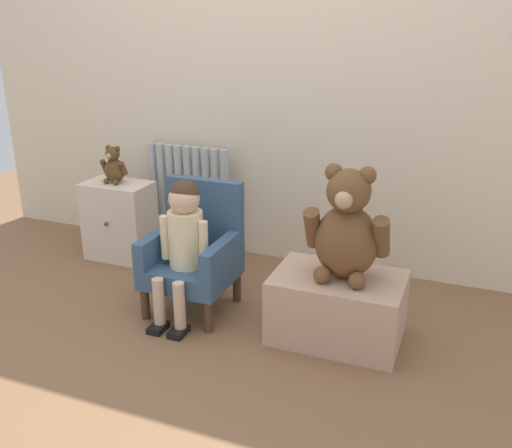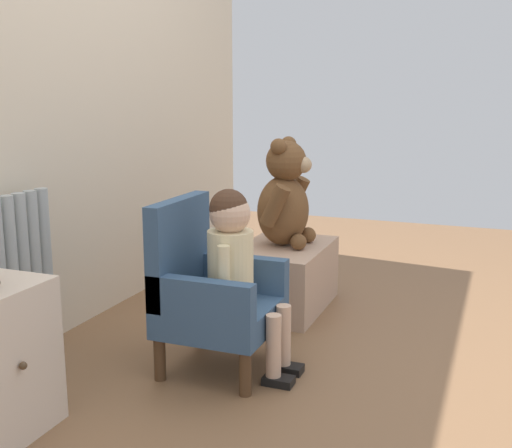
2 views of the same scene
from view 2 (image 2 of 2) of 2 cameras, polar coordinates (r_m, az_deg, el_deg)
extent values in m
plane|color=brown|center=(2.45, 7.09, -13.55)|extent=(6.00, 6.00, 0.00)
cube|color=beige|center=(2.79, -18.81, 14.41)|extent=(3.80, 0.05, 2.40)
cylinder|color=#A7AFAF|center=(2.48, -21.76, -5.37)|extent=(0.05, 0.05, 0.66)
cylinder|color=#A7AFAF|center=(2.52, -20.80, -5.01)|extent=(0.05, 0.05, 0.66)
cylinder|color=#A7AFAF|center=(2.56, -19.88, -4.66)|extent=(0.05, 0.05, 0.66)
cylinder|color=#A7AFAF|center=(2.61, -18.99, -4.32)|extent=(0.05, 0.05, 0.66)
cylinder|color=#A7AFAF|center=(2.65, -18.13, -3.99)|extent=(0.05, 0.05, 0.66)
cube|color=#A7AFAF|center=(2.59, -21.18, -12.54)|extent=(0.56, 0.05, 0.02)
sphere|color=#4C3823|center=(2.01, -20.00, -11.75)|extent=(0.02, 0.02, 0.02)
cube|color=#355172|center=(2.44, -3.12, -8.11)|extent=(0.41, 0.40, 0.10)
cube|color=#355172|center=(2.45, -6.84, -2.21)|extent=(0.41, 0.06, 0.39)
cube|color=#355172|center=(2.25, -5.01, -6.65)|extent=(0.06, 0.40, 0.14)
cube|color=#355172|center=(2.56, -1.52, -4.34)|extent=(0.06, 0.40, 0.14)
cylinder|color=#4C331E|center=(2.28, -0.96, -13.13)|extent=(0.04, 0.04, 0.16)
cylinder|color=#4C331E|center=(2.58, 2.01, -10.09)|extent=(0.04, 0.04, 0.16)
cylinder|color=#4C331E|center=(2.42, -8.55, -11.77)|extent=(0.04, 0.04, 0.16)
cylinder|color=#4C331E|center=(2.70, -4.85, -9.09)|extent=(0.04, 0.04, 0.16)
cylinder|color=beige|center=(2.37, -2.28, -3.91)|extent=(0.17, 0.17, 0.28)
sphere|color=#D8AD8E|center=(2.32, -2.32, 0.93)|extent=(0.15, 0.15, 0.15)
sphere|color=#472D1E|center=(2.32, -2.44, 1.39)|extent=(0.14, 0.14, 0.14)
cylinder|color=#D8AD8E|center=(2.34, 1.57, -10.77)|extent=(0.06, 0.06, 0.23)
cube|color=black|center=(2.39, 2.01, -13.74)|extent=(0.07, 0.11, 0.03)
cylinder|color=#D8AD8E|center=(2.43, 2.46, -9.84)|extent=(0.06, 0.06, 0.23)
cube|color=black|center=(2.48, 2.88, -12.71)|extent=(0.07, 0.11, 0.03)
cylinder|color=beige|center=(2.27, -2.88, -4.63)|extent=(0.04, 0.04, 0.22)
cylinder|color=beige|center=(2.45, -0.87, -3.34)|extent=(0.04, 0.04, 0.22)
cube|color=tan|center=(3.12, 2.49, -4.71)|extent=(0.59, 0.39, 0.31)
ellipsoid|color=brown|center=(3.07, 2.42, 1.20)|extent=(0.28, 0.24, 0.33)
sphere|color=brown|center=(3.04, 2.69, 5.62)|extent=(0.19, 0.19, 0.19)
sphere|color=tan|center=(3.01, 4.26, 5.27)|extent=(0.08, 0.08, 0.08)
sphere|color=brown|center=(2.96, 2.02, 6.88)|extent=(0.08, 0.08, 0.08)
sphere|color=brown|center=(3.10, 2.91, 7.09)|extent=(0.08, 0.08, 0.08)
cylinder|color=brown|center=(2.92, 1.70, 1.64)|extent=(0.07, 0.15, 0.20)
cylinder|color=brown|center=(3.20, 3.53, 2.53)|extent=(0.07, 0.15, 0.20)
sphere|color=brown|center=(3.00, 3.80, -1.60)|extent=(0.08, 0.08, 0.08)
sphere|color=brown|center=(3.14, 4.65, -0.98)|extent=(0.08, 0.08, 0.08)
camera|label=1|loc=(3.63, 44.57, 14.50)|focal=40.00mm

